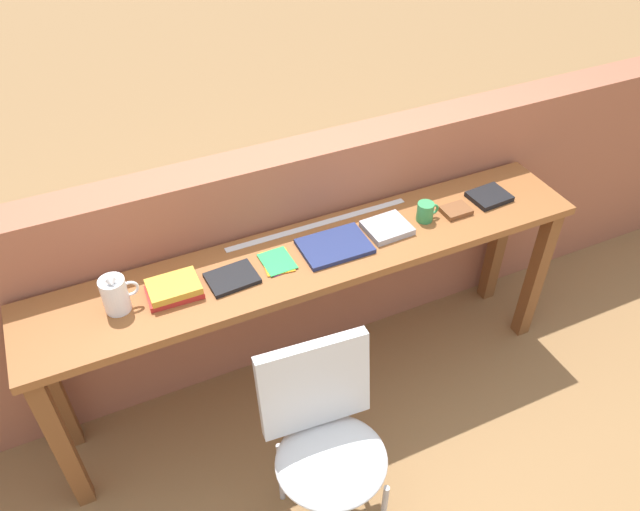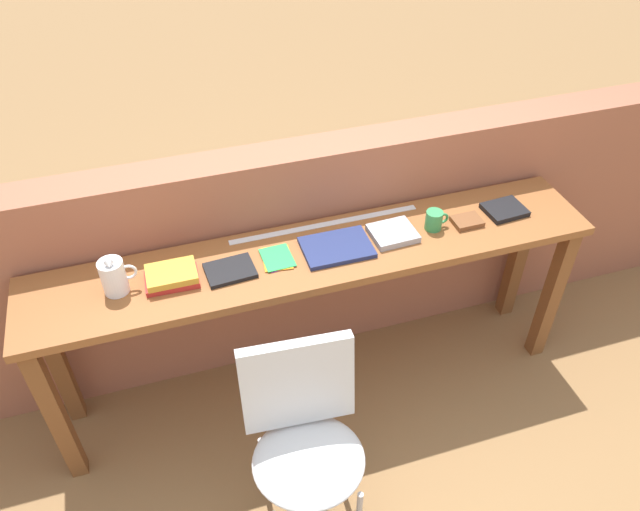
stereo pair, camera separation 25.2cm
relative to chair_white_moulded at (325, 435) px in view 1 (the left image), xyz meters
name	(u,v)px [view 1 (the left image)]	position (x,y,z in m)	size (l,w,h in m)	color
ground_plane	(341,425)	(0.24, 0.33, -0.53)	(40.00, 40.00, 0.00)	olive
brick_wall_back	(287,255)	(0.24, 0.97, 0.07)	(6.00, 0.20, 1.19)	#9E5B42
sideboard	(315,276)	(0.24, 0.63, 0.21)	(2.50, 0.44, 0.88)	brown
chair_white_moulded	(325,435)	(0.00, 0.00, 0.00)	(0.47, 0.49, 0.89)	silver
pitcher_white	(115,294)	(-0.59, 0.64, 0.43)	(0.14, 0.10, 0.18)	white
book_stack_leftmost	(174,289)	(-0.37, 0.63, 0.38)	(0.22, 0.15, 0.05)	red
magazine_cycling	(232,278)	(-0.14, 0.61, 0.36)	(0.20, 0.15, 0.02)	black
pamphlet_pile_colourful	(277,262)	(0.07, 0.63, 0.36)	(0.14, 0.17, 0.01)	purple
book_open_centre	(335,246)	(0.33, 0.62, 0.36)	(0.30, 0.21, 0.02)	navy
book_grey_hardcover	(387,228)	(0.60, 0.63, 0.37)	(0.19, 0.17, 0.03)	#9E9EA3
mug	(426,212)	(0.80, 0.63, 0.40)	(0.11, 0.08, 0.09)	#338C4C
leather_journal_brown	(456,210)	(0.96, 0.61, 0.37)	(0.13, 0.10, 0.02)	brown
book_repair_rightmost	(489,196)	(1.16, 0.64, 0.37)	(0.18, 0.15, 0.02)	black
ruler_metal_back_edge	(318,224)	(0.34, 0.80, 0.35)	(0.88, 0.03, 0.00)	silver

